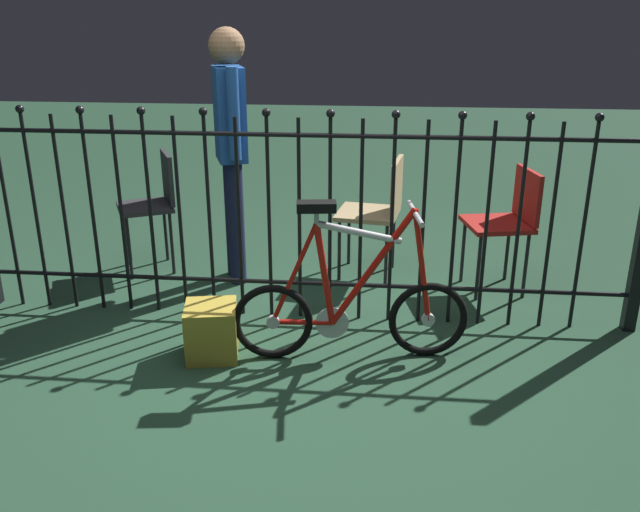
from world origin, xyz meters
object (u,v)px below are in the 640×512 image
bicycle (351,305)px  chair_charcoal (155,199)px  display_crate (212,331)px  person_visitor (231,135)px  chair_tan (379,206)px  chair_red (509,217)px

bicycle → chair_charcoal: size_ratio=1.49×
bicycle → chair_charcoal: bicycle is taller
display_crate → bicycle: bearing=4.8°
person_visitor → display_crate: size_ratio=5.68×
chair_tan → chair_red: chair_tan is taller
chair_tan → chair_charcoal: bearing=-179.2°
bicycle → chair_red: bicycle is taller
chair_charcoal → display_crate: chair_charcoal is taller
chair_tan → chair_charcoal: size_ratio=0.99×
person_visitor → display_crate: bearing=-84.7°
chair_charcoal → person_visitor: bearing=-12.7°
bicycle → display_crate: bearing=-175.2°
chair_red → person_visitor: size_ratio=0.49×
person_visitor → chair_red: bearing=-0.6°
chair_tan → person_visitor: size_ratio=0.50×
chair_red → display_crate: bearing=-147.5°
bicycle → display_crate: bicycle is taller
bicycle → person_visitor: 1.53m
bicycle → chair_red: 1.44m
chair_red → display_crate: size_ratio=2.77×
chair_tan → bicycle: bearing=-96.2°
bicycle → person_visitor: person_visitor is taller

